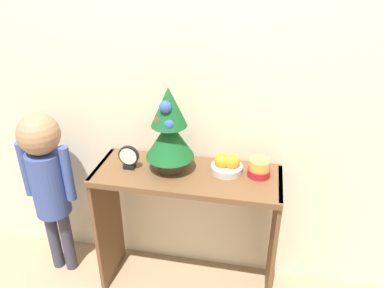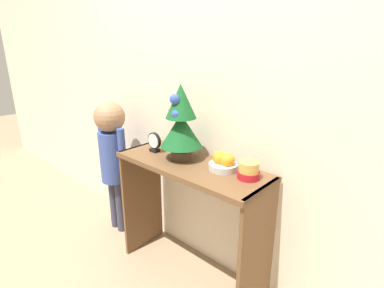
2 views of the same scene
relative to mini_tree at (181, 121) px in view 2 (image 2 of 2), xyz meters
name	(u,v)px [view 2 (image 2 of 2)]	position (x,y,z in m)	size (l,w,h in m)	color
back_wall	(217,74)	(0.09, 0.21, 0.26)	(7.00, 0.05, 2.50)	beige
console_table	(190,195)	(0.09, -0.02, -0.43)	(0.94, 0.36, 0.77)	brown
mini_tree	(181,121)	(0.00, 0.00, 0.00)	(0.24, 0.24, 0.44)	#4C3828
fruit_bowl	(223,163)	(0.28, 0.03, -0.18)	(0.16, 0.16, 0.10)	#B7B2A8
singing_bowl	(249,171)	(0.44, 0.03, -0.18)	(0.11, 0.11, 0.09)	#AD1923
desk_clock	(154,142)	(-0.21, -0.03, -0.16)	(0.10, 0.04, 0.12)	black
child_figure	(112,149)	(-0.69, -0.03, -0.32)	(0.30, 0.22, 1.03)	#38384C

